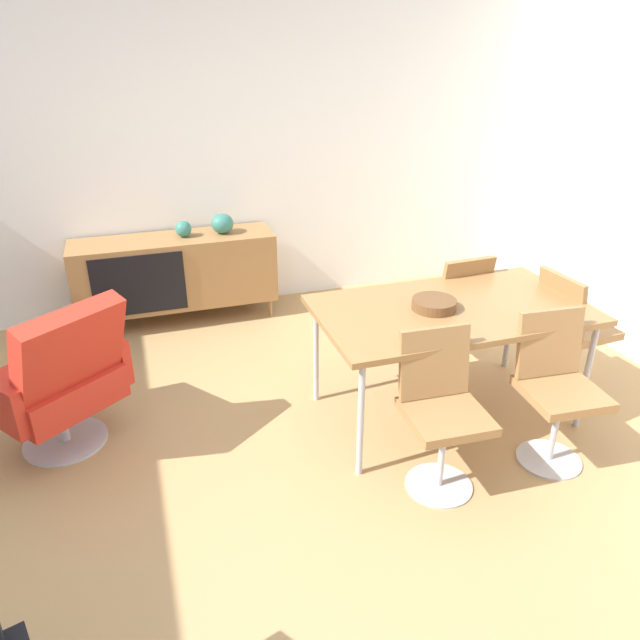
# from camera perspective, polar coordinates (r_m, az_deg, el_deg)

# --- Properties ---
(ground_plane) EXTENTS (8.32, 8.32, 0.00)m
(ground_plane) POSITION_cam_1_polar(r_m,az_deg,el_deg) (3.31, -8.98, -16.61)
(ground_plane) COLOR tan
(wall_back) EXTENTS (6.80, 0.12, 2.80)m
(wall_back) POSITION_cam_1_polar(r_m,az_deg,el_deg) (5.12, -15.25, 15.71)
(wall_back) COLOR white
(wall_back) RESTS_ON ground_plane
(sideboard) EXTENTS (1.60, 0.45, 0.72)m
(sideboard) POSITION_cam_1_polar(r_m,az_deg,el_deg) (5.08, -13.48, 4.53)
(sideboard) COLOR olive
(sideboard) RESTS_ON ground_plane
(vase_cobalt) EXTENTS (0.18, 0.18, 0.16)m
(vase_cobalt) POSITION_cam_1_polar(r_m,az_deg,el_deg) (5.01, -9.20, 8.98)
(vase_cobalt) COLOR #337266
(vase_cobalt) RESTS_ON sideboard
(vase_sculptural_dark) EXTENTS (0.13, 0.13, 0.13)m
(vase_sculptural_dark) POSITION_cam_1_polar(r_m,az_deg,el_deg) (4.98, -12.76, 8.38)
(vase_sculptural_dark) COLOR #337266
(vase_sculptural_dark) RESTS_ON sideboard
(dining_table) EXTENTS (1.60, 0.90, 0.74)m
(dining_table) POSITION_cam_1_polar(r_m,az_deg,el_deg) (3.66, 12.31, 0.60)
(dining_table) COLOR olive
(dining_table) RESTS_ON ground_plane
(wooden_bowl_on_table) EXTENTS (0.26, 0.26, 0.06)m
(wooden_bowl_on_table) POSITION_cam_1_polar(r_m,az_deg,el_deg) (3.59, 10.71, 1.48)
(wooden_bowl_on_table) COLOR brown
(wooden_bowl_on_table) RESTS_ON dining_table
(dining_chair_front_left) EXTENTS (0.42, 0.44, 0.86)m
(dining_chair_front_left) POSITION_cam_1_polar(r_m,az_deg,el_deg) (3.19, 11.35, -8.01)
(dining_chair_front_left) COLOR #9E7042
(dining_chair_front_left) RESTS_ON ground_plane
(dining_chair_front_right) EXTENTS (0.43, 0.45, 0.86)m
(dining_chair_front_right) POSITION_cam_1_polar(r_m,az_deg,el_deg) (3.55, 21.38, -5.67)
(dining_chair_front_right) COLOR #9E7042
(dining_chair_front_right) RESTS_ON ground_plane
(dining_chair_back_right) EXTENTS (0.42, 0.44, 0.86)m
(dining_chair_back_right) POSITION_cam_1_polar(r_m,az_deg,el_deg) (4.36, 12.51, 1.45)
(dining_chair_back_right) COLOR #9E7042
(dining_chair_back_right) RESTS_ON ground_plane
(dining_chair_far_end) EXTENTS (0.45, 0.43, 0.86)m
(dining_chair_far_end) POSITION_cam_1_polar(r_m,az_deg,el_deg) (4.24, 22.56, -0.68)
(dining_chair_far_end) COLOR #9E7042
(dining_chair_far_end) RESTS_ON ground_plane
(lounge_chair_red) EXTENTS (0.90, 0.90, 0.95)m
(lounge_chair_red) POSITION_cam_1_polar(r_m,az_deg,el_deg) (3.68, -23.46, -5.01)
(lounge_chair_red) COLOR red
(lounge_chair_red) RESTS_ON ground_plane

